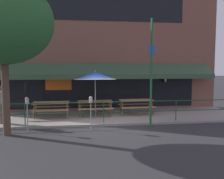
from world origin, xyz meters
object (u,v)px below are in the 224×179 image
object	(u,v)px
picnic_table_right	(136,103)
patio_umbrella_centre	(95,76)
parking_meter_far	(91,103)
street_tree_curbside	(5,16)
picnic_table_left	(51,105)
pedestrian_walking	(0,102)
street_sign_pole	(151,72)
parking_meter_near	(27,104)
picnic_table_centre	(95,104)

from	to	relation	value
picnic_table_right	patio_umbrella_centre	world-z (taller)	patio_umbrella_centre
parking_meter_far	street_tree_curbside	size ratio (longest dim) A/B	0.22
picnic_table_left	pedestrian_walking	size ratio (longest dim) A/B	1.05
pedestrian_walking	parking_meter_far	world-z (taller)	pedestrian_walking
picnic_table_right	street_tree_curbside	distance (m)	7.61
pedestrian_walking	street_sign_pole	world-z (taller)	street_sign_pole
picnic_table_left	parking_meter_far	size ratio (longest dim) A/B	1.27
picnic_table_left	patio_umbrella_centre	bearing A→B (deg)	-1.06
picnic_table_right	parking_meter_near	distance (m)	5.86
parking_meter_far	street_tree_curbside	bearing A→B (deg)	-172.08
street_sign_pole	pedestrian_walking	bearing A→B (deg)	168.85
picnic_table_centre	pedestrian_walking	xyz separation A→B (m)	(-4.36, -1.26, 0.35)
patio_umbrella_centre	parking_meter_far	world-z (taller)	patio_umbrella_centre
patio_umbrella_centre	street_tree_curbside	xyz separation A→B (m)	(-3.52, -2.90, 2.34)
pedestrian_walking	parking_meter_far	distance (m)	4.22
picnic_table_centre	street_sign_pole	distance (m)	3.80
picnic_table_centre	street_tree_curbside	bearing A→B (deg)	-138.84
picnic_table_centre	picnic_table_right	size ratio (longest dim) A/B	1.00
street_sign_pole	street_tree_curbside	xyz separation A→B (m)	(-5.76, -0.52, 2.11)
parking_meter_near	picnic_table_right	bearing A→B (deg)	27.72
parking_meter_far	picnic_table_left	bearing A→B (deg)	126.74
picnic_table_left	patio_umbrella_centre	xyz separation A→B (m)	(2.24, -0.04, 1.47)
picnic_table_right	parking_meter_far	world-z (taller)	parking_meter_far
picnic_table_centre	street_tree_curbside	size ratio (longest dim) A/B	0.28
picnic_table_centre	picnic_table_right	world-z (taller)	same
picnic_table_left	street_sign_pole	bearing A→B (deg)	-28.39
picnic_table_left	picnic_table_right	world-z (taller)	same
picnic_table_right	street_tree_curbside	xyz separation A→B (m)	(-5.76, -3.21, 3.81)
picnic_table_left	picnic_table_right	size ratio (longest dim) A/B	1.00
patio_umbrella_centre	street_sign_pole	distance (m)	3.27
pedestrian_walking	street_sign_pole	size ratio (longest dim) A/B	0.36
picnic_table_left	parking_meter_far	distance (m)	3.15
picnic_table_centre	street_sign_pole	size ratio (longest dim) A/B	0.38
picnic_table_right	pedestrian_walking	xyz separation A→B (m)	(-6.60, -1.39, 0.35)
street_tree_curbside	picnic_table_right	bearing A→B (deg)	29.11
picnic_table_centre	picnic_table_right	xyz separation A→B (m)	(2.24, 0.13, 0.00)
parking_meter_near	street_tree_curbside	world-z (taller)	street_tree_curbside
street_tree_curbside	street_sign_pole	bearing A→B (deg)	5.16
picnic_table_right	parking_meter_near	world-z (taller)	parking_meter_near
picnic_table_left	picnic_table_centre	size ratio (longest dim) A/B	1.00
patio_umbrella_centre	pedestrian_walking	bearing A→B (deg)	-166.13
picnic_table_centre	pedestrian_walking	distance (m)	4.55
picnic_table_right	parking_meter_far	xyz separation A→B (m)	(-2.61, -2.77, 0.44)
patio_umbrella_centre	street_tree_curbside	distance (m)	5.13
parking_meter_near	parking_meter_far	world-z (taller)	same
picnic_table_centre	parking_meter_near	size ratio (longest dim) A/B	1.27
picnic_table_centre	pedestrian_walking	bearing A→B (deg)	-163.90
picnic_table_right	patio_umbrella_centre	xyz separation A→B (m)	(-2.24, -0.31, 1.47)
street_tree_curbside	picnic_table_left	bearing A→B (deg)	66.37
picnic_table_right	street_sign_pole	distance (m)	3.18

